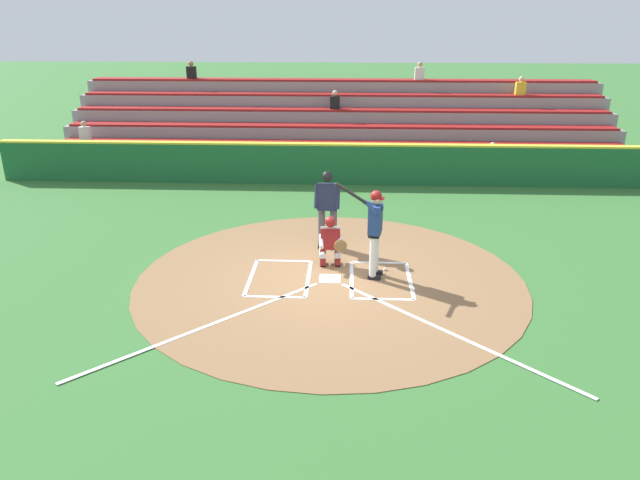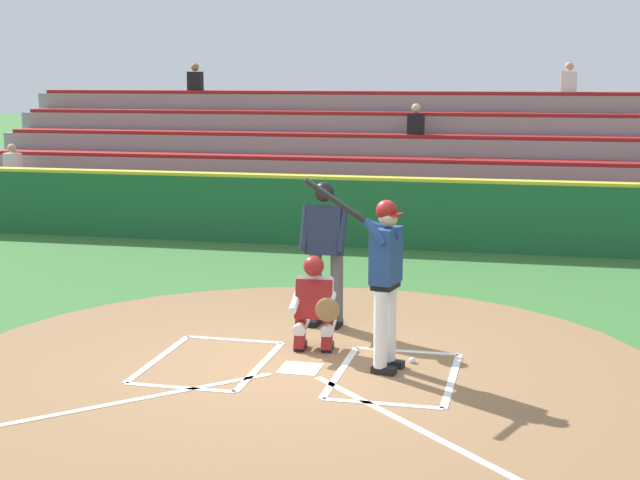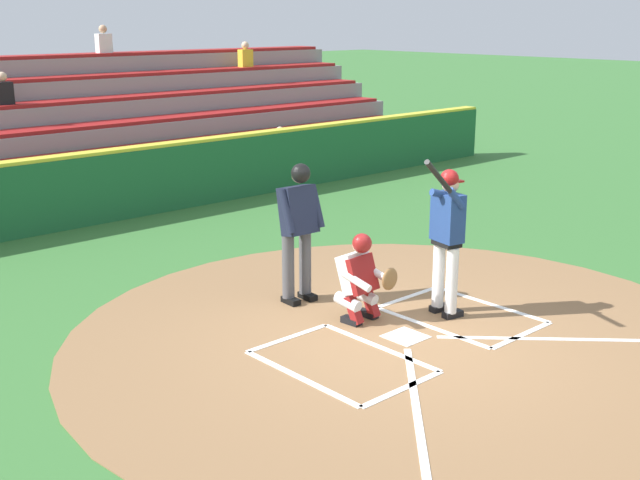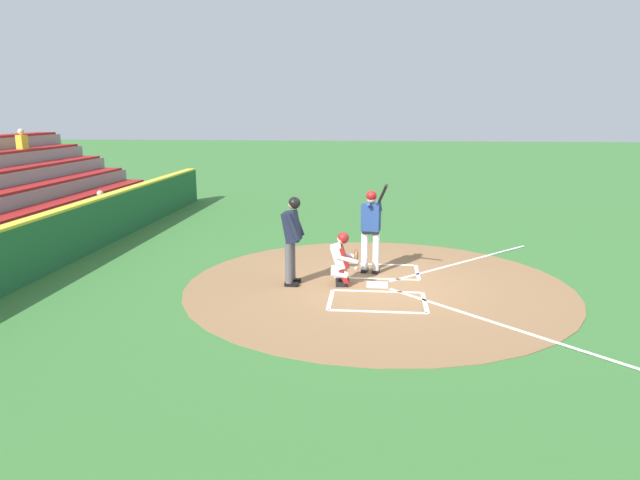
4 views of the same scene
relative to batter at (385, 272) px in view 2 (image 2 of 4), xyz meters
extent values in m
plane|color=#387033|center=(0.89, 0.16, -1.10)|extent=(120.00, 120.00, 0.00)
cylinder|color=olive|center=(0.89, 0.16, -1.09)|extent=(8.00, 8.00, 0.01)
cube|color=white|center=(0.89, 0.16, -1.08)|extent=(0.44, 0.44, 0.01)
cube|color=white|center=(-0.16, -0.74, -1.08)|extent=(1.20, 0.08, 0.01)
cube|color=white|center=(-0.16, 1.06, -1.08)|extent=(1.20, 0.08, 0.01)
cube|color=white|center=(0.44, 0.16, -1.08)|extent=(0.08, 1.80, 0.01)
cube|color=white|center=(-0.76, 0.16, -1.08)|extent=(0.08, 1.80, 0.01)
cube|color=white|center=(1.94, -0.74, -1.08)|extent=(1.20, 0.08, 0.01)
cube|color=white|center=(1.94, 1.06, -1.08)|extent=(1.20, 0.08, 0.01)
cube|color=white|center=(1.34, 0.16, -1.08)|extent=(0.08, 1.80, 0.01)
cube|color=white|center=(2.54, 0.16, -1.08)|extent=(0.08, 1.80, 0.01)
cube|color=white|center=(2.99, 2.26, -1.08)|extent=(3.73, 3.73, 0.01)
cube|color=white|center=(-1.21, 2.26, -1.08)|extent=(3.73, 3.73, 0.01)
cylinder|color=white|center=(-0.04, -0.14, -0.60)|extent=(0.15, 0.15, 0.84)
cube|color=black|center=(-0.08, -0.13, -1.05)|extent=(0.28, 0.17, 0.09)
cylinder|color=white|center=(0.02, 0.12, -0.60)|extent=(0.15, 0.15, 0.84)
cube|color=black|center=(-0.02, 0.13, -1.05)|extent=(0.28, 0.17, 0.09)
cube|color=black|center=(-0.01, -0.01, -0.13)|extent=(0.29, 0.38, 0.10)
cube|color=navy|center=(-0.01, -0.01, 0.18)|extent=(0.32, 0.44, 0.60)
sphere|color=tan|center=(-0.03, -0.01, 0.59)|extent=(0.21, 0.21, 0.21)
sphere|color=maroon|center=(-0.01, -0.01, 0.66)|extent=(0.23, 0.23, 0.23)
cube|color=maroon|center=(-0.12, 0.01, 0.63)|extent=(0.14, 0.19, 0.02)
cylinder|color=navy|center=(0.03, -0.03, 0.46)|extent=(0.44, 0.18, 0.21)
cylinder|color=navy|center=(0.08, 0.17, 0.46)|extent=(0.28, 0.14, 0.29)
cylinder|color=black|center=(0.46, 0.22, 0.76)|extent=(0.72, 0.23, 0.53)
cylinder|color=black|center=(0.12, 0.15, 0.52)|extent=(0.09, 0.09, 0.08)
cube|color=black|center=(0.75, -0.60, -1.05)|extent=(0.14, 0.27, 0.09)
cube|color=maroon|center=(0.75, -0.56, -0.90)|extent=(0.14, 0.25, 0.37)
cylinder|color=silver|center=(0.76, -0.66, -0.82)|extent=(0.18, 0.37, 0.21)
cube|color=black|center=(1.07, -0.57, -1.05)|extent=(0.14, 0.27, 0.09)
cube|color=maroon|center=(1.07, -0.53, -0.90)|extent=(0.14, 0.25, 0.37)
cylinder|color=silver|center=(1.08, -0.63, -0.82)|extent=(0.18, 0.37, 0.21)
cube|color=silver|center=(0.92, -0.65, -0.48)|extent=(0.43, 0.39, 0.52)
cube|color=maroon|center=(0.91, -0.54, -0.48)|extent=(0.44, 0.25, 0.46)
sphere|color=beige|center=(0.91, -0.58, -0.11)|extent=(0.21, 0.21, 0.21)
sphere|color=maroon|center=(0.91, -0.56, -0.09)|extent=(0.24, 0.24, 0.24)
cylinder|color=silver|center=(0.71, -0.50, -0.50)|extent=(0.13, 0.45, 0.20)
cylinder|color=silver|center=(1.10, -0.47, -0.50)|extent=(0.13, 0.45, 0.20)
ellipsoid|color=brown|center=(0.69, -0.30, -0.53)|extent=(0.29, 0.12, 0.28)
cylinder|color=#4C4C51|center=(0.87, -1.65, -0.59)|extent=(0.16, 0.16, 0.86)
cube|color=black|center=(0.87, -1.60, -1.05)|extent=(0.15, 0.29, 0.09)
cylinder|color=#4C4C51|center=(1.15, -1.67, -0.59)|extent=(0.16, 0.16, 0.86)
cube|color=black|center=(1.15, -1.62, -1.05)|extent=(0.15, 0.29, 0.09)
cube|color=#191E33|center=(1.01, -1.62, 0.15)|extent=(0.46, 0.39, 0.66)
sphere|color=tan|center=(1.02, -1.58, 0.62)|extent=(0.22, 0.22, 0.22)
sphere|color=black|center=(1.02, -1.56, 0.64)|extent=(0.25, 0.25, 0.25)
cylinder|color=#191E33|center=(0.78, -1.53, 0.18)|extent=(0.12, 0.29, 0.56)
cylinder|color=#191E33|center=(1.26, -1.56, 0.18)|extent=(0.12, 0.29, 0.56)
sphere|color=white|center=(-0.27, -0.33, -1.06)|extent=(0.07, 0.07, 0.07)
cube|color=#1E6033|center=(0.89, -7.34, -0.47)|extent=(22.00, 0.36, 1.25)
cube|color=yellow|center=(0.89, -7.34, 0.18)|extent=(22.00, 0.32, 0.06)
cube|color=gray|center=(0.89, -8.37, -0.87)|extent=(20.00, 0.85, 0.45)
cube|color=maroon|center=(0.89, -8.37, -0.61)|extent=(19.60, 0.72, 0.08)
cube|color=gray|center=(0.89, -9.22, -0.65)|extent=(20.00, 0.85, 0.90)
cube|color=maroon|center=(0.89, -9.22, -0.16)|extent=(19.60, 0.72, 0.08)
cube|color=gray|center=(0.89, -10.07, -0.42)|extent=(20.00, 0.85, 1.35)
cube|color=maroon|center=(0.89, -10.07, 0.29)|extent=(19.60, 0.72, 0.08)
cube|color=gray|center=(0.89, -10.92, -0.20)|extent=(20.00, 0.85, 1.80)
cube|color=maroon|center=(0.89, -10.92, 0.74)|extent=(19.60, 0.72, 0.08)
cube|color=gray|center=(0.89, -11.77, 0.03)|extent=(20.00, 0.85, 2.25)
cube|color=maroon|center=(0.89, -11.77, 1.19)|extent=(19.60, 0.72, 0.08)
cube|color=gray|center=(0.89, -12.62, 0.25)|extent=(20.00, 0.85, 2.70)
cube|color=maroon|center=(0.89, -12.62, 1.64)|extent=(19.60, 0.72, 0.08)
cube|color=white|center=(-2.17, -12.57, 1.91)|extent=(0.36, 0.22, 0.46)
sphere|color=tan|center=(-2.17, -12.57, 2.25)|extent=(0.20, 0.20, 0.20)
cube|color=black|center=(1.07, -10.87, 1.01)|extent=(0.36, 0.22, 0.46)
sphere|color=beige|center=(1.07, -10.87, 1.35)|extent=(0.20, 0.20, 0.20)
cube|color=black|center=(6.79, -12.57, 1.91)|extent=(0.36, 0.22, 0.46)
sphere|color=#9E7051|center=(6.79, -12.57, 2.25)|extent=(0.20, 0.20, 0.20)
cube|color=white|center=(9.89, -9.17, 0.11)|extent=(0.36, 0.22, 0.46)
sphere|color=tan|center=(9.89, -9.17, 0.45)|extent=(0.20, 0.20, 0.20)
camera|label=1|loc=(0.57, 11.30, 4.03)|focal=33.14mm
camera|label=2|loc=(-1.53, 9.68, 2.08)|focal=52.66mm
camera|label=3|loc=(7.56, 5.96, 2.55)|focal=45.00mm
camera|label=4|loc=(12.42, 0.07, 2.46)|focal=32.11mm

